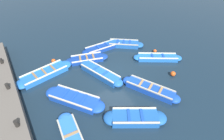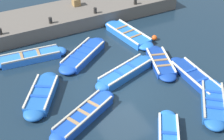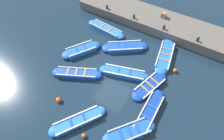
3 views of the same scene
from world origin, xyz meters
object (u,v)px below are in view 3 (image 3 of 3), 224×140
Objects in this scene: boat_drifting at (125,47)px; boat_bow_out at (129,132)px; boat_inner_gap at (106,29)px; buoy_yellow_far at (84,136)px; boat_alongside at (165,56)px; buoy_white_drifting at (175,71)px; boat_end_of_row at (77,73)px; bollard_mid_south at (134,17)px; buoy_orange_near at (59,100)px; bollard_south at (107,7)px; bollard_mid_north at (164,27)px; bollard_north at (198,39)px; boat_outer_right at (149,86)px; boat_near_quay at (149,112)px; wooden_crate at (164,15)px; boat_broadside at (124,73)px; boat_centre at (81,50)px; boat_stern_in at (78,121)px.

boat_bow_out is (-6.03, -3.54, -0.00)m from boat_drifting.
buoy_yellow_far is at bearing -155.85° from boat_inner_gap.
boat_alongside is 1.54m from buoy_white_drifting.
boat_end_of_row is at bearing 42.73° from buoy_yellow_far.
bollard_mid_south is 1.01× the size of buoy_orange_near.
bollard_south reaches higher than buoy_orange_near.
bollard_mid_south is at bearing 58.40° from buoy_white_drifting.
bollard_mid_north and bollard_south have the same top height.
bollard_north reaches higher than buoy_white_drifting.
boat_inner_gap is (3.48, 5.82, 0.03)m from boat_outer_right.
boat_alongside is 8.71m from buoy_orange_near.
boat_drifting reaches higher than boat_outer_right.
bollard_south is (7.23, 7.60, 0.88)m from boat_near_quay.
boat_inner_gap is 2.75m from bollard_mid_south.
buoy_orange_near is (-9.51, 6.40, -0.87)m from bollard_north.
boat_inner_gap is 9.46m from buoy_yellow_far.
boat_end_of_row is at bearing 159.65° from wooden_crate.
bollard_north is at bearing -38.56° from boat_alongside.
boat_drifting is 10.39× the size of bollard_south.
boat_broadside is at bearing -138.34° from bollard_south.
bollard_mid_south reaches higher than boat_outer_right.
boat_alongside is at bearing -152.98° from bollard_mid_north.
boat_broadside is at bearing -93.74° from boat_centre.
bollard_mid_south is at bearing 90.00° from bollard_mid_north.
bollard_mid_north reaches higher than boat_stern_in.
boat_alongside is 9.19× the size of wooden_crate.
bollard_north reaches higher than buoy_orange_near.
bollard_north is 1.27× the size of buoy_yellow_far.
bollard_south is (2.96, 3.56, 0.86)m from boat_drifting.
boat_bow_out is at bearing -168.95° from wooden_crate.
boat_stern_in is at bearing 150.39° from buoy_white_drifting.
boat_drifting is 1.15× the size of boat_bow_out.
bollard_mid_north is (2.96, -2.09, 0.86)m from boat_drifting.
boat_bow_out is 10.15× the size of buoy_white_drifting.
bollard_north is (7.18, -6.68, 0.84)m from boat_end_of_row.
boat_centre is 9.38m from bollard_north.
boat_drifting is (2.41, 3.28, 0.04)m from boat_outer_right.
boat_stern_in is (-4.62, 2.78, 0.01)m from boat_outer_right.
boat_end_of_row is at bearing -165.94° from bollard_south.
boat_bow_out is at bearing -121.12° from boat_centre.
boat_alongside reaches higher than buoy_orange_near.
boat_outer_right is 5.69m from bollard_north.
boat_drifting is 3.61m from boat_centre.
boat_bow_out is 9.03× the size of bollard_south.
boat_inner_gap reaches higher than buoy_yellow_far.
wooden_crate reaches higher than buoy_white_drifting.
boat_centre is 7.55m from buoy_white_drifting.
bollard_north is at bearing -34.61° from boat_broadside.
boat_broadside is 13.81× the size of buoy_yellow_far.
boat_inner_gap is at bearing 50.95° from boat_near_quay.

